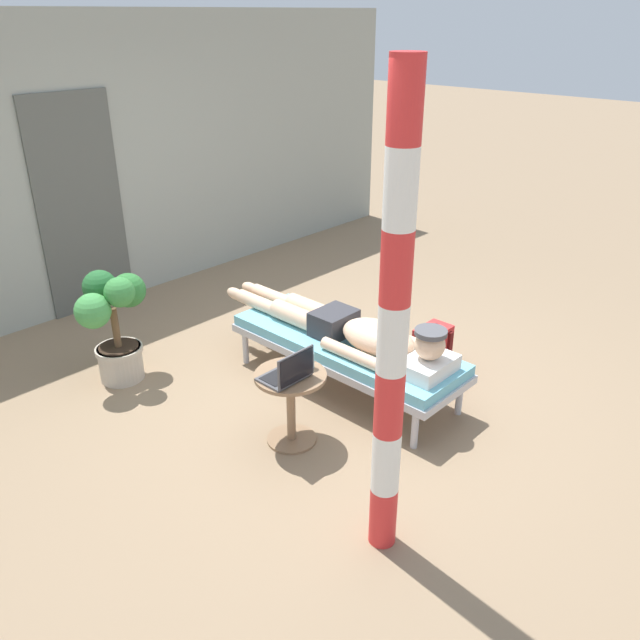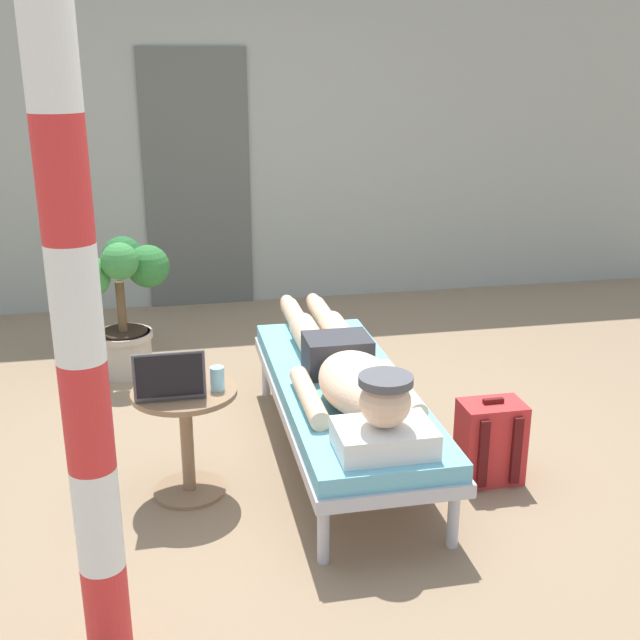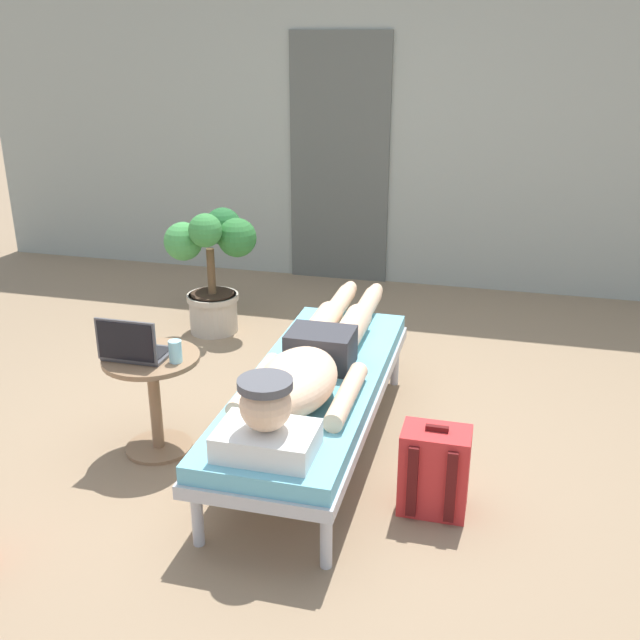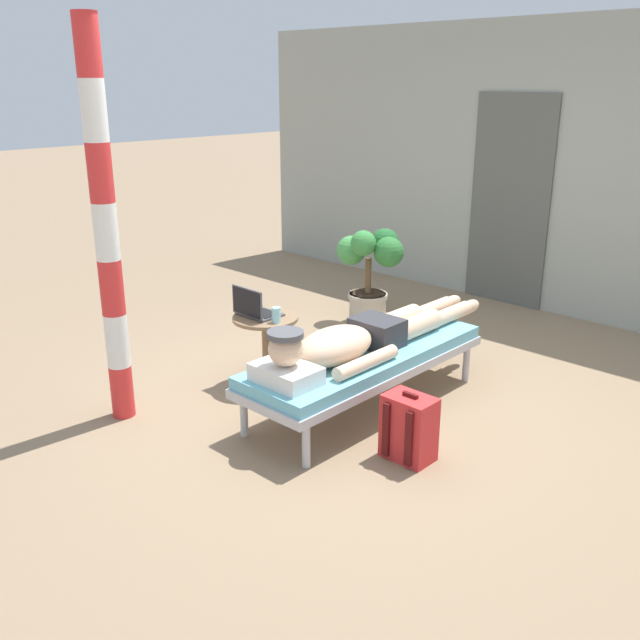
% 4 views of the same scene
% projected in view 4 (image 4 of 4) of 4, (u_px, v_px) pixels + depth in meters
% --- Properties ---
extents(ground_plane, '(40.00, 40.00, 0.00)m').
position_uv_depth(ground_plane, '(349.00, 397.00, 5.02)').
color(ground_plane, '#8C7256').
extents(house_wall_back, '(7.60, 0.20, 2.70)m').
position_uv_depth(house_wall_back, '(572.00, 171.00, 6.46)').
color(house_wall_back, '#999E93').
rests_on(house_wall_back, ground).
extents(house_door_panel, '(0.84, 0.03, 2.04)m').
position_uv_depth(house_door_panel, '(510.00, 202.00, 6.85)').
color(house_door_panel, '#545651').
rests_on(house_door_panel, ground).
extents(lounge_chair, '(0.65, 1.91, 0.42)m').
position_uv_depth(lounge_chair, '(365.00, 360.00, 4.77)').
color(lounge_chair, '#B7B7BC').
rests_on(lounge_chair, ground).
extents(person_reclining, '(0.53, 2.17, 0.33)m').
position_uv_depth(person_reclining, '(358.00, 339.00, 4.66)').
color(person_reclining, white).
rests_on(person_reclining, lounge_chair).
extents(side_table, '(0.48, 0.48, 0.52)m').
position_uv_depth(side_table, '(266.00, 338.00, 5.14)').
color(side_table, '#8C6B4C').
rests_on(side_table, ground).
extents(laptop, '(0.31, 0.24, 0.23)m').
position_uv_depth(laptop, '(254.00, 309.00, 5.07)').
color(laptop, '#4C4C51').
rests_on(laptop, side_table).
extents(drink_glass, '(0.06, 0.06, 0.11)m').
position_uv_depth(drink_glass, '(276.00, 315.00, 4.95)').
color(drink_glass, '#99D8E5').
rests_on(drink_glass, side_table).
extents(backpack, '(0.30, 0.26, 0.42)m').
position_uv_depth(backpack, '(409.00, 428.00, 4.15)').
color(backpack, red).
rests_on(backpack, ground).
extents(potted_plant, '(0.63, 0.55, 0.89)m').
position_uv_depth(potted_plant, '(371.00, 269.00, 6.41)').
color(potted_plant, '#BFB29E').
rests_on(potted_plant, ground).
extents(porch_post, '(0.15, 0.15, 2.52)m').
position_uv_depth(porch_post, '(106.00, 232.00, 4.34)').
color(porch_post, red).
rests_on(porch_post, ground).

